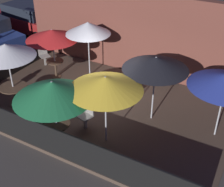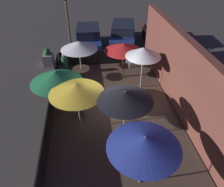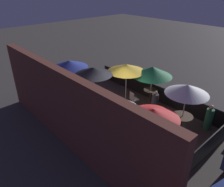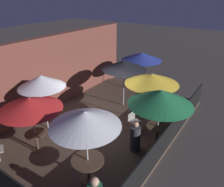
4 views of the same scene
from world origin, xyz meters
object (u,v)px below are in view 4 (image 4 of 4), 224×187
object	(u,v)px
patio_umbrella_2	(30,104)
dining_table_0	(88,164)
patio_umbrella_1	(161,97)
patron_1	(135,138)
patio_umbrella_3	(152,79)
patio_umbrella_0	(85,119)
patio_umbrella_4	(41,81)
patio_umbrella_6	(124,65)
dining_table_1	(157,130)
patio_chair_1	(133,120)
patio_umbrella_5	(142,57)
dining_table_2	(36,137)

from	to	relation	value
patio_umbrella_2	dining_table_0	bearing A→B (deg)	-90.17
patio_umbrella_1	patron_1	xyz separation A→B (m)	(-0.71, 0.50, -1.40)
patio_umbrella_1	patio_umbrella_3	world-z (taller)	patio_umbrella_3
dining_table_0	patio_umbrella_1	bearing A→B (deg)	-20.26
patio_umbrella_3	patio_umbrella_1	bearing A→B (deg)	-143.31
patio_umbrella_0	dining_table_0	distance (m)	1.51
patio_umbrella_1	patio_umbrella_4	size ratio (longest dim) A/B	0.96
patio_umbrella_3	patio_umbrella_6	world-z (taller)	patio_umbrella_6
patio_umbrella_3	patio_umbrella_6	bearing A→B (deg)	66.22
patio_umbrella_4	patio_umbrella_0	bearing A→B (deg)	-110.25
patio_umbrella_4	dining_table_1	size ratio (longest dim) A/B	2.86
patio_umbrella_3	patron_1	bearing A→B (deg)	-169.24
patio_umbrella_0	dining_table_1	size ratio (longest dim) A/B	2.88
patio_chair_1	patron_1	distance (m)	1.17
patio_umbrella_5	patron_1	distance (m)	5.41
patio_umbrella_0	patio_umbrella_4	distance (m)	3.32
patio_umbrella_0	dining_table_1	distance (m)	3.21
patio_umbrella_6	patio_umbrella_3	bearing A→B (deg)	-113.78
dining_table_0	patron_1	xyz separation A→B (m)	(1.96, -0.48, -0.08)
patio_umbrella_1	patio_umbrella_5	xyz separation A→B (m)	(3.99, 2.76, 0.05)
patio_umbrella_4	patio_chair_1	xyz separation A→B (m)	(1.81, -2.97, -1.57)
patio_umbrella_1	patio_umbrella_3	bearing A→B (deg)	36.69
patio_umbrella_1	patio_umbrella_5	distance (m)	4.85
patio_umbrella_1	dining_table_1	size ratio (longest dim) A/B	2.75
patio_umbrella_0	dining_table_2	world-z (taller)	patio_umbrella_0
patio_umbrella_3	dining_table_1	distance (m)	2.00
patio_umbrella_0	patio_umbrella_5	world-z (taller)	patio_umbrella_0
patio_umbrella_5	dining_table_1	distance (m)	5.03
dining_table_2	patio_umbrella_6	bearing A→B (deg)	-9.02
patio_umbrella_5	dining_table_1	bearing A→B (deg)	-145.34
patio_umbrella_4	patio_umbrella_5	bearing A→B (deg)	-13.68
patio_umbrella_1	dining_table_2	world-z (taller)	patio_umbrella_1
patio_chair_1	dining_table_2	bearing A→B (deg)	-112.43
patio_umbrella_5	dining_table_2	distance (m)	6.82
patio_umbrella_5	patio_chair_1	xyz separation A→B (m)	(-3.71, -1.63, -1.46)
dining_table_1	dining_table_2	size ratio (longest dim) A/B	1.11
dining_table_2	patio_umbrella_0	bearing A→B (deg)	-90.17
patio_umbrella_3	patio_chair_1	size ratio (longest dim) A/B	2.46
dining_table_1	dining_table_0	bearing A→B (deg)	159.74
patio_chair_1	patio_umbrella_3	bearing A→B (deg)	86.93
patio_umbrella_6	dining_table_0	bearing A→B (deg)	-160.82
patio_umbrella_2	patio_chair_1	world-z (taller)	patio_umbrella_2
patio_umbrella_5	patio_umbrella_2	bearing A→B (deg)	175.28
patio_umbrella_4	dining_table_0	size ratio (longest dim) A/B	2.39
dining_table_2	patron_1	bearing A→B (deg)	-55.14
dining_table_1	patio_chair_1	distance (m)	1.17
patio_umbrella_4	patio_umbrella_6	distance (m)	3.76
patio_umbrella_1	dining_table_2	distance (m)	4.45
patio_umbrella_6	dining_table_2	size ratio (longest dim) A/B	3.12
patio_chair_1	patio_umbrella_4	bearing A→B (deg)	-134.66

